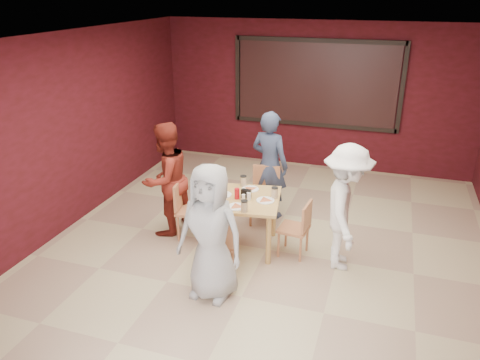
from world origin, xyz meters
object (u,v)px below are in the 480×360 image
(diner_front, at_px, (211,233))
(diner_right, at_px, (346,208))
(chair_right, at_px, (299,226))
(diner_back, at_px, (270,165))
(diner_left, at_px, (166,179))
(chair_front, at_px, (219,241))
(chair_back, at_px, (265,191))
(dining_table, at_px, (244,204))
(chair_left, at_px, (187,206))

(diner_front, xyz_separation_m, diner_right, (1.36, 1.10, 0.01))
(chair_right, distance_m, diner_back, 1.32)
(diner_back, distance_m, diner_left, 1.60)
(chair_front, distance_m, diner_front, 0.49)
(chair_back, xyz_separation_m, diner_right, (1.28, -0.91, 0.33))
(diner_front, height_order, diner_right, diner_right)
(diner_front, bearing_deg, chair_back, 93.72)
(chair_back, relative_size, diner_front, 0.53)
(chair_right, distance_m, diner_right, 0.70)
(diner_left, height_order, diner_right, diner_left)
(chair_front, xyz_separation_m, chair_right, (0.82, 0.78, -0.06))
(dining_table, xyz_separation_m, chair_left, (-0.85, 0.03, -0.18))
(chair_left, xyz_separation_m, diner_left, (-0.34, 0.06, 0.35))
(chair_right, bearing_deg, chair_left, 179.43)
(diner_front, bearing_deg, dining_table, 94.89)
(chair_back, height_order, diner_back, diner_back)
(chair_left, xyz_separation_m, diner_right, (2.19, -0.08, 0.34))
(diner_right, bearing_deg, chair_front, 108.24)
(chair_left, height_order, diner_right, diner_right)
(diner_front, relative_size, diner_left, 0.99)
(diner_front, height_order, diner_left, diner_left)
(chair_left, bearing_deg, diner_back, 48.57)
(chair_right, bearing_deg, diner_back, 122.71)
(diner_right, bearing_deg, dining_table, 79.18)
(dining_table, bearing_deg, diner_right, -1.79)
(diner_left, bearing_deg, dining_table, 105.14)
(chair_right, xyz_separation_m, diner_front, (-0.78, -1.16, 0.37))
(diner_right, bearing_deg, diner_back, 39.43)
(dining_table, distance_m, chair_right, 0.78)
(chair_back, bearing_deg, diner_right, -35.37)
(chair_front, relative_size, diner_right, 0.53)
(dining_table, relative_size, chair_right, 1.40)
(dining_table, relative_size, diner_front, 0.67)
(diner_right, bearing_deg, chair_left, 79.00)
(chair_back, distance_m, diner_front, 2.03)
(diner_right, bearing_deg, diner_left, 77.89)
(chair_back, relative_size, diner_back, 0.51)
(chair_front, bearing_deg, diner_right, 27.27)
(chair_back, distance_m, diner_back, 0.41)
(diner_back, bearing_deg, diner_left, 54.36)
(diner_left, distance_m, diner_right, 2.53)
(diner_back, bearing_deg, diner_front, 103.87)
(diner_back, bearing_deg, chair_right, 139.05)
(diner_left, bearing_deg, chair_right, 107.40)
(chair_left, bearing_deg, diner_front, -54.83)
(chair_back, bearing_deg, chair_right, -50.73)
(chair_front, distance_m, diner_right, 1.61)
(dining_table, xyz_separation_m, diner_back, (0.07, 1.08, 0.18))
(chair_back, bearing_deg, diner_front, -92.45)
(chair_front, distance_m, diner_back, 1.88)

